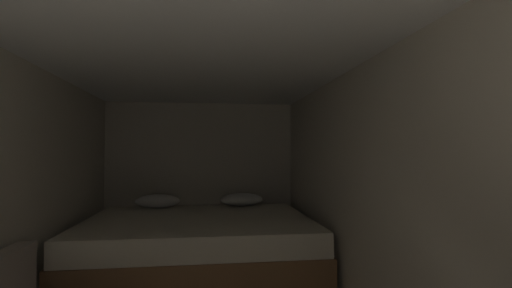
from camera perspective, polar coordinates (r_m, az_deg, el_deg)
name	(u,v)px	position (r m, az deg, el deg)	size (l,w,h in m)	color
wall_back	(201,181)	(4.75, -8.73, -5.78)	(2.48, 0.05, 2.02)	beige
wall_right	(385,209)	(2.50, 19.77, -9.57)	(0.05, 5.05, 2.02)	beige
ceiling_slab	(195,41)	(2.30, -9.62, 15.78)	(2.48, 5.05, 0.05)	white
bed	(199,252)	(3.89, -8.99, -16.44)	(2.26, 1.83, 0.87)	brown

